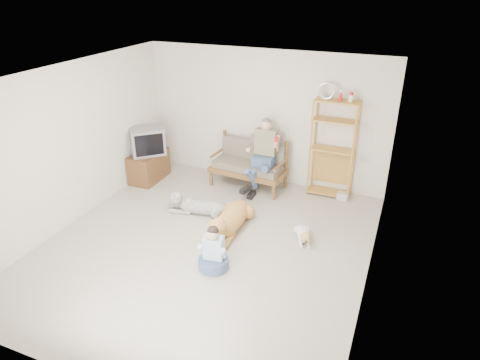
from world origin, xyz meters
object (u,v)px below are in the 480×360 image
at_px(tv_stand, 149,166).
at_px(golden_retriever, 229,220).
at_px(loveseat, 249,163).
at_px(etagere, 332,148).

bearing_deg(tv_stand, golden_retriever, -27.83).
bearing_deg(tv_stand, loveseat, 14.40).
xyz_separation_m(tv_stand, golden_retriever, (2.40, -1.24, -0.09)).
bearing_deg(etagere, tv_stand, -168.47).
height_order(etagere, tv_stand, etagere).
height_order(etagere, golden_retriever, etagere).
relative_size(etagere, golden_retriever, 1.31).
bearing_deg(etagere, golden_retriever, -122.68).
bearing_deg(loveseat, golden_retriever, -74.58).
distance_m(loveseat, golden_retriever, 1.84).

